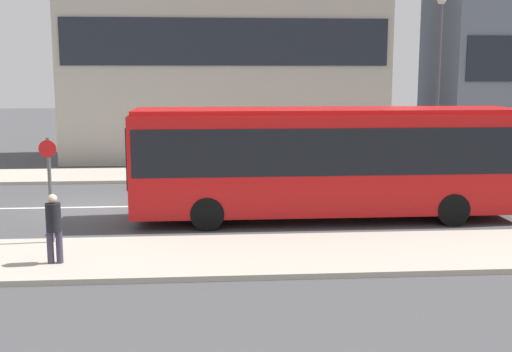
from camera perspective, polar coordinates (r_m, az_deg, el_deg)
ground_plane at (r=21.98m, az=-14.01°, el=-2.70°), size 120.00×120.00×0.00m
sidewalk_near at (r=16.01m, az=-17.69°, el=-7.08°), size 44.00×3.50×0.13m
sidewalk_far at (r=28.04m, az=-11.93°, el=0.06°), size 44.00×3.50×0.13m
lane_centerline at (r=21.97m, az=-14.01°, el=-2.69°), size 41.80×0.16×0.01m
city_bus at (r=19.37m, az=6.17°, el=1.75°), size 11.56×2.51×3.37m
parked_car_0 at (r=26.95m, az=17.04°, el=0.64°), size 4.45×1.71×1.25m
pedestrian_near_stop at (r=15.24m, az=-17.54°, el=-4.13°), size 0.35×0.34×1.60m
bus_stop_sign at (r=17.00m, az=-17.87°, el=-0.50°), size 0.44×0.12×2.69m
street_lamp at (r=27.83m, az=15.92°, el=9.19°), size 0.36×0.36×7.37m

